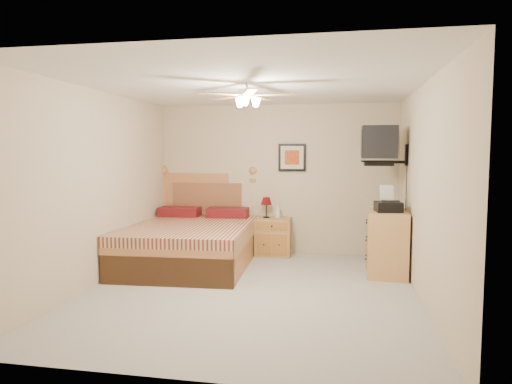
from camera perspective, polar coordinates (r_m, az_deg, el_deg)
floor at (r=5.75m, az=-0.69°, el=-12.29°), size 4.50×4.50×0.00m
ceiling at (r=5.55m, az=-0.71°, el=13.20°), size 4.00×4.50×0.04m
wall_back at (r=7.72m, az=2.54°, el=1.59°), size 4.00×0.04×2.50m
wall_front at (r=3.34m, az=-8.22°, el=-2.94°), size 4.00×0.04×2.50m
wall_left at (r=6.21m, az=-19.11°, el=0.49°), size 0.04×4.50×2.50m
wall_right at (r=5.48m, az=20.26°, el=-0.11°), size 0.04×4.50×2.50m
bed at (r=6.94m, az=-8.28°, el=-3.04°), size 1.87×2.39×1.49m
nightstand at (r=7.60m, az=2.17°, el=-5.61°), size 0.59×0.45×0.62m
table_lamp at (r=7.58m, az=1.31°, el=-1.93°), size 0.21×0.21×0.35m
lotion_bottle at (r=7.56m, az=2.75°, el=-2.32°), size 0.12×0.12×0.25m
framed_picture at (r=7.66m, az=4.54°, el=4.32°), size 0.46×0.04×0.46m
dresser at (r=6.63m, az=16.14°, el=-6.14°), size 0.58×0.80×0.90m
fax_machine at (r=6.44m, az=16.23°, el=-0.81°), size 0.38×0.40×0.36m
magazine_lower at (r=6.79m, az=15.87°, el=-1.93°), size 0.23×0.29×0.03m
magazine_upper at (r=6.82m, az=15.84°, el=-1.71°), size 0.18×0.25×0.02m
wall_tv at (r=6.76m, az=16.38°, el=5.66°), size 0.56×0.46×0.58m
ceiling_fan at (r=5.33m, az=-1.14°, el=12.01°), size 1.14×1.14×0.28m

